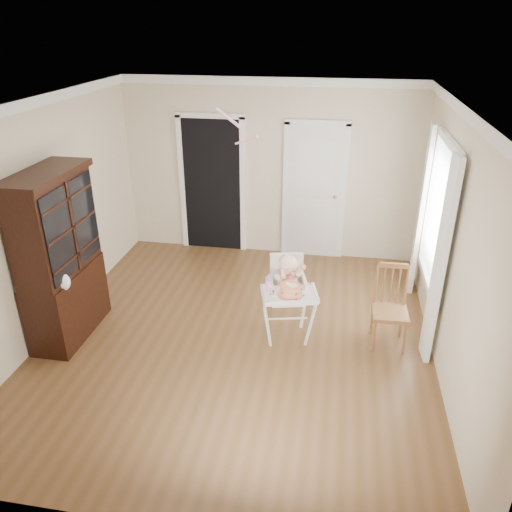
% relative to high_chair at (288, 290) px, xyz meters
% --- Properties ---
extents(floor, '(5.00, 5.00, 0.00)m').
position_rel_high_chair_xyz_m(floor, '(-0.57, -0.12, -0.64)').
color(floor, brown).
rests_on(floor, ground).
extents(ceiling, '(5.00, 5.00, 0.00)m').
position_rel_high_chair_xyz_m(ceiling, '(-0.57, -0.12, 2.06)').
color(ceiling, white).
rests_on(ceiling, wall_back).
extents(wall_back, '(4.50, 0.00, 4.50)m').
position_rel_high_chair_xyz_m(wall_back, '(-0.57, 2.38, 0.71)').
color(wall_back, beige).
rests_on(wall_back, floor).
extents(wall_left, '(0.00, 5.00, 5.00)m').
position_rel_high_chair_xyz_m(wall_left, '(-2.82, -0.12, 0.71)').
color(wall_left, beige).
rests_on(wall_left, floor).
extents(wall_right, '(0.00, 5.00, 5.00)m').
position_rel_high_chair_xyz_m(wall_right, '(1.68, -0.12, 0.71)').
color(wall_right, beige).
rests_on(wall_right, floor).
extents(crown_molding, '(4.50, 5.00, 0.12)m').
position_rel_high_chair_xyz_m(crown_molding, '(-0.57, -0.12, 2.00)').
color(crown_molding, white).
rests_on(crown_molding, ceiling).
extents(doorway, '(1.06, 0.05, 2.22)m').
position_rel_high_chair_xyz_m(doorway, '(-1.47, 2.36, 0.47)').
color(doorway, black).
rests_on(doorway, wall_back).
extents(closet_door, '(0.96, 0.09, 2.13)m').
position_rel_high_chair_xyz_m(closet_door, '(0.13, 2.35, 0.38)').
color(closet_door, white).
rests_on(closet_door, wall_back).
extents(window_right, '(0.13, 1.84, 2.30)m').
position_rel_high_chair_xyz_m(window_right, '(1.61, 0.68, 0.64)').
color(window_right, white).
rests_on(window_right, wall_right).
extents(high_chair, '(0.73, 0.85, 1.04)m').
position_rel_high_chair_xyz_m(high_chair, '(0.00, 0.00, 0.00)').
color(high_chair, white).
rests_on(high_chair, floor).
extents(baby, '(0.34, 0.26, 0.49)m').
position_rel_high_chair_xyz_m(baby, '(-0.00, 0.03, 0.16)').
color(baby, beige).
rests_on(baby, high_chair).
extents(cake, '(0.29, 0.29, 0.14)m').
position_rel_high_chair_xyz_m(cake, '(0.06, -0.26, 0.15)').
color(cake, silver).
rests_on(cake, high_chair).
extents(sippy_cup, '(0.08, 0.08, 0.19)m').
position_rel_high_chair_xyz_m(sippy_cup, '(-0.20, -0.16, 0.16)').
color(sippy_cup, pink).
rests_on(sippy_cup, high_chair).
extents(china_cabinet, '(0.53, 1.19, 2.01)m').
position_rel_high_chair_xyz_m(china_cabinet, '(-2.56, -0.34, 0.36)').
color(china_cabinet, black).
rests_on(china_cabinet, floor).
extents(dining_chair, '(0.41, 0.41, 0.97)m').
position_rel_high_chair_xyz_m(dining_chair, '(1.17, 0.08, -0.19)').
color(dining_chair, brown).
rests_on(dining_chair, floor).
extents(streamer, '(0.36, 0.37, 0.15)m').
position_rel_high_chair_xyz_m(streamer, '(-0.80, 0.62, 1.80)').
color(streamer, pink).
rests_on(streamer, ceiling).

